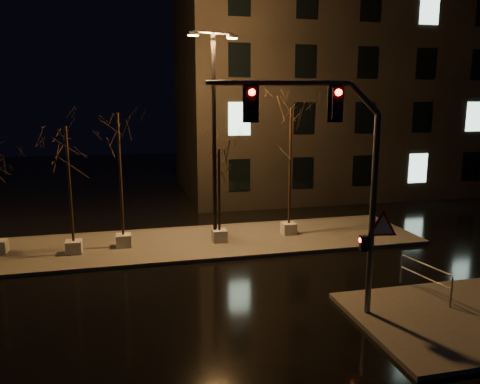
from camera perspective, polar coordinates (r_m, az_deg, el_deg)
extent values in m
plane|color=black|center=(16.26, -4.01, -12.65)|extent=(90.00, 90.00, 0.00)
cube|color=#4C4A44|center=(21.81, -6.67, -6.23)|extent=(22.00, 5.00, 0.15)
cube|color=#4C4A44|center=(16.28, 26.25, -13.50)|extent=(7.00, 5.00, 0.15)
cube|color=black|center=(36.59, 13.38, 12.30)|extent=(25.00, 12.00, 15.00)
cube|color=beige|center=(21.22, -19.59, -6.32)|extent=(0.65, 0.65, 0.55)
cylinder|color=black|center=(20.60, -20.07, 0.83)|extent=(0.11, 0.11, 4.82)
cube|color=beige|center=(21.53, -14.00, -5.75)|extent=(0.65, 0.65, 0.55)
cylinder|color=black|center=(20.88, -14.37, 2.02)|extent=(0.11, 0.11, 5.34)
cube|color=beige|center=(21.65, -2.51, -5.32)|extent=(0.65, 0.65, 0.55)
cylinder|color=black|center=(21.15, -2.56, 0.23)|extent=(0.11, 0.11, 3.72)
cube|color=beige|center=(22.93, 5.96, -4.44)|extent=(0.65, 0.65, 0.55)
cylinder|color=black|center=(22.31, 6.11, 3.07)|extent=(0.11, 0.11, 5.50)
cylinder|color=#5A5D61|center=(14.35, 15.83, -2.96)|extent=(0.18, 0.18, 6.01)
cylinder|color=#5A5D61|center=(13.20, 4.78, 13.09)|extent=(3.98, 0.75, 0.14)
cube|color=black|center=(13.56, 11.72, 10.52)|extent=(0.33, 0.26, 0.90)
cube|color=black|center=(13.09, 1.39, 10.73)|extent=(0.33, 0.26, 0.90)
cube|color=black|center=(14.48, 14.84, -6.07)|extent=(0.25, 0.21, 0.45)
cone|color=red|center=(14.48, 16.95, -4.12)|extent=(1.03, 0.19, 1.04)
sphere|color=#FF0C07|center=(13.95, 16.62, 11.54)|extent=(0.18, 0.18, 0.18)
cylinder|color=black|center=(20.97, -3.17, 6.23)|extent=(0.18, 0.18, 9.24)
cylinder|color=black|center=(21.09, -3.31, 18.83)|extent=(1.99, 0.61, 0.09)
cube|color=orange|center=(20.70, -5.75, 18.56)|extent=(0.51, 0.37, 0.18)
cube|color=orange|center=(21.48, -0.96, 18.33)|extent=(0.51, 0.37, 0.18)
cylinder|color=#5A5D61|center=(16.31, 24.36, -11.11)|extent=(0.06, 0.06, 0.99)
cylinder|color=#5A5D61|center=(17.74, 19.05, -8.94)|extent=(0.06, 0.06, 0.99)
cylinder|color=#5A5D61|center=(16.82, 21.72, -8.24)|extent=(0.43, 2.18, 0.04)
cylinder|color=#5A5D61|center=(16.97, 21.61, -9.64)|extent=(0.43, 2.18, 0.04)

